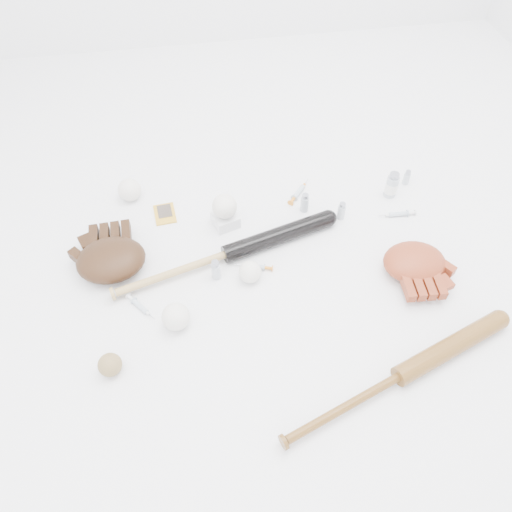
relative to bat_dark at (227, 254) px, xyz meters
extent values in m
plane|color=white|center=(0.11, -0.05, -0.03)|extent=(3.00, 3.00, 0.00)
cube|color=gold|center=(-0.19, 0.24, -0.03)|extent=(0.08, 0.11, 0.01)
cube|color=white|center=(0.02, 0.16, -0.01)|extent=(0.10, 0.10, 0.04)
sphere|color=white|center=(0.02, 0.16, 0.06)|extent=(0.09, 0.09, 0.09)
sphere|color=white|center=(-0.18, -0.22, 0.01)|extent=(0.08, 0.08, 0.08)
sphere|color=white|center=(-0.31, 0.35, 0.01)|extent=(0.08, 0.08, 0.08)
sphere|color=white|center=(0.06, -0.09, 0.01)|extent=(0.07, 0.07, 0.07)
sphere|color=olive|center=(-0.37, -0.34, 0.00)|extent=(0.07, 0.07, 0.07)
cylinder|color=#B0B9C1|center=(0.30, 0.18, 0.01)|extent=(0.03, 0.03, 0.08)
cylinder|color=#B0B9C1|center=(0.71, 0.26, 0.00)|extent=(0.02, 0.02, 0.06)
cylinder|color=#B0B9C1|center=(0.42, 0.12, 0.00)|extent=(0.03, 0.03, 0.07)
cylinder|color=#B0B9C1|center=(0.63, 0.21, 0.02)|extent=(0.04, 0.04, 0.10)
cylinder|color=#B0B9C1|center=(-0.04, -0.06, 0.01)|extent=(0.03, 0.03, 0.08)
camera|label=1|loc=(-0.08, -1.04, 1.25)|focal=35.00mm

